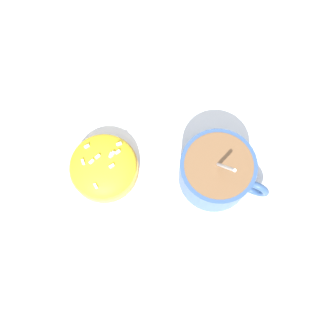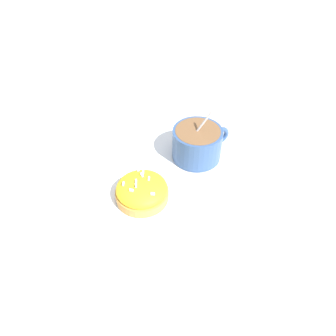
{
  "view_description": "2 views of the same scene",
  "coord_description": "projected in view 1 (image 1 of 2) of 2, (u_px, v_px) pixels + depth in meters",
  "views": [
    {
      "loc": [
        -0.0,
        -0.14,
        0.53
      ],
      "look_at": [
        0.01,
        -0.0,
        0.03
      ],
      "focal_mm": 42.0,
      "sensor_mm": 36.0,
      "label": 1
    },
    {
      "loc": [
        -0.37,
        -0.24,
        0.44
      ],
      "look_at": [
        -0.01,
        -0.0,
        0.03
      ],
      "focal_mm": 35.0,
      "sensor_mm": 36.0,
      "label": 2
    }
  ],
  "objects": [
    {
      "name": "frosted_pastry",
      "position": [
        105.0,
        167.0,
        0.53
      ],
      "size": [
        0.09,
        0.09,
        0.04
      ],
      "color": "#D19347",
      "rests_on": "paper_napkin"
    },
    {
      "name": "coffee_cup",
      "position": [
        218.0,
        171.0,
        0.51
      ],
      "size": [
        0.11,
        0.1,
        0.11
      ],
      "color": "#335184",
      "rests_on": "paper_napkin"
    },
    {
      "name": "paper_napkin",
      "position": [
        161.0,
        174.0,
        0.54
      ],
      "size": [
        0.35,
        0.33,
        0.0
      ],
      "color": "white",
      "rests_on": "ground_plane"
    },
    {
      "name": "ground_plane",
      "position": [
        161.0,
        175.0,
        0.54
      ],
      "size": [
        3.0,
        3.0,
        0.0
      ],
      "primitive_type": "plane",
      "color": "#C6B793"
    }
  ]
}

